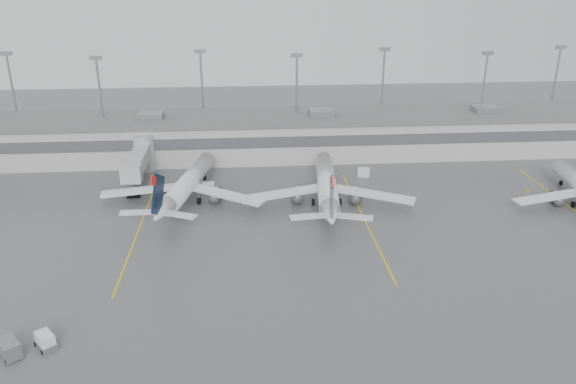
{
  "coord_description": "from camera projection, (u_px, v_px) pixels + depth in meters",
  "views": [
    {
      "loc": [
        -0.86,
        -55.36,
        37.41
      ],
      "look_at": [
        5.38,
        24.0,
        5.0
      ],
      "focal_mm": 35.0,
      "sensor_mm": 36.0,
      "label": 1
    }
  ],
  "objects": [
    {
      "name": "ground",
      "position": [
        258.0,
        310.0,
        65.29
      ],
      "size": [
        260.0,
        260.0,
        0.0
      ],
      "primitive_type": "plane",
      "color": "#4E4E50",
      "rests_on": "ground"
    },
    {
      "name": "terminal",
      "position": [
        250.0,
        135.0,
        117.25
      ],
      "size": [
        152.0,
        17.0,
        9.45
      ],
      "color": "#AEAEA9",
      "rests_on": "ground"
    },
    {
      "name": "light_masts",
      "position": [
        248.0,
        92.0,
        119.62
      ],
      "size": [
        142.4,
        8.0,
        20.6
      ],
      "color": "gray",
      "rests_on": "ground"
    },
    {
      "name": "jet_bridge_right",
      "position": [
        141.0,
        158.0,
        104.56
      ],
      "size": [
        4.0,
        17.2,
        7.0
      ],
      "color": "#929496",
      "rests_on": "ground"
    },
    {
      "name": "stand_markings",
      "position": [
        254.0,
        223.0,
        87.45
      ],
      "size": [
        105.25,
        40.0,
        0.01
      ],
      "color": "#D8BA0C",
      "rests_on": "ground"
    },
    {
      "name": "jet_mid_left",
      "position": [
        186.0,
        185.0,
        93.91
      ],
      "size": [
        27.4,
        31.03,
        10.17
      ],
      "rotation": [
        0.0,
        0.0,
        -0.21
      ],
      "color": "silver",
      "rests_on": "ground"
    },
    {
      "name": "jet_mid_right",
      "position": [
        327.0,
        186.0,
        93.15
      ],
      "size": [
        28.83,
        32.45,
        10.5
      ],
      "rotation": [
        0.0,
        0.0,
        -0.1
      ],
      "color": "silver",
      "rests_on": "ground"
    },
    {
      "name": "baggage_tug",
      "position": [
        46.0,
        342.0,
        58.79
      ],
      "size": [
        2.89,
        3.05,
        1.69
      ],
      "rotation": [
        0.0,
        0.0,
        0.67
      ],
      "color": "silver",
      "rests_on": "ground"
    },
    {
      "name": "baggage_cart",
      "position": [
        9.0,
        348.0,
        57.33
      ],
      "size": [
        3.06,
        3.25,
        1.84
      ],
      "rotation": [
        0.0,
        0.0,
        0.67
      ],
      "color": "slate",
      "rests_on": "ground"
    },
    {
      "name": "gse_uld_b",
      "position": [
        208.0,
        187.0,
        99.01
      ],
      "size": [
        2.32,
        1.55,
        1.64
      ],
      "primitive_type": "cube",
      "rotation": [
        0.0,
        0.0,
        0.0
      ],
      "color": "silver",
      "rests_on": "ground"
    },
    {
      "name": "gse_uld_c",
      "position": [
        364.0,
        172.0,
        106.43
      ],
      "size": [
        2.54,
        2.07,
        1.55
      ],
      "primitive_type": "cube",
      "rotation": [
        0.0,
        0.0,
        -0.31
      ],
      "color": "silver",
      "rests_on": "ground"
    },
    {
      "name": "gse_loader",
      "position": [
        129.0,
        176.0,
        103.54
      ],
      "size": [
        3.08,
        4.05,
        2.25
      ],
      "primitive_type": "cube",
      "rotation": [
        0.0,
        0.0,
        0.25
      ],
      "color": "slate",
      "rests_on": "ground"
    },
    {
      "name": "cone_b",
      "position": [
        181.0,
        199.0,
        95.35
      ],
      "size": [
        0.44,
        0.44,
        0.69
      ],
      "primitive_type": "cone",
      "color": "orange",
      "rests_on": "ground"
    },
    {
      "name": "cone_c",
      "position": [
        319.0,
        184.0,
        101.93
      ],
      "size": [
        0.5,
        0.5,
        0.8
      ],
      "primitive_type": "cone",
      "color": "orange",
      "rests_on": "ground"
    },
    {
      "name": "cone_d",
      "position": [
        528.0,
        190.0,
        99.11
      ],
      "size": [
        0.49,
        0.49,
        0.78
      ],
      "primitive_type": "cone",
      "color": "orange",
      "rests_on": "ground"
    }
  ]
}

